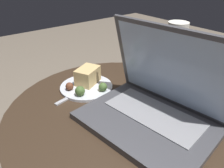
{
  "coord_description": "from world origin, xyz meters",
  "views": [
    {
      "loc": [
        0.39,
        -0.35,
        0.94
      ],
      "look_at": [
        -0.03,
        -0.01,
        0.64
      ],
      "focal_mm": 35.0,
      "sensor_mm": 36.0,
      "label": 1
    }
  ],
  "objects": [
    {
      "name": "table",
      "position": [
        0.0,
        0.0,
        0.43
      ],
      "size": [
        0.66,
        0.66,
        0.57
      ],
      "color": "#9E9EA3",
      "rests_on": "ground_plane"
    },
    {
      "name": "laptop",
      "position": [
        0.09,
        0.03,
        0.62
      ],
      "size": [
        0.36,
        0.28,
        0.25
      ],
      "color": "#47474C",
      "rests_on": "table"
    },
    {
      "name": "beer_glass",
      "position": [
        0.01,
        0.21,
        0.68
      ],
      "size": [
        0.06,
        0.06,
        0.22
      ],
      "color": "#C6701E",
      "rests_on": "table"
    },
    {
      "name": "snack_plate",
      "position": [
        -0.16,
        -0.01,
        0.59
      ],
      "size": [
        0.17,
        0.17,
        0.06
      ],
      "color": "silver",
      "rests_on": "table"
    },
    {
      "name": "fork",
      "position": [
        -0.15,
        -0.04,
        0.57
      ],
      "size": [
        0.05,
        0.18,
        0.0
      ],
      "color": "#B2B2B7",
      "rests_on": "table"
    }
  ]
}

